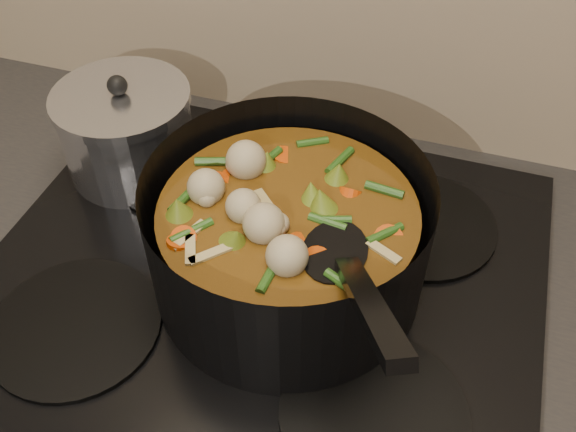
% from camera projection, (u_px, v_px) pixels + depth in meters
% --- Properties ---
extents(stovetop, '(0.62, 0.54, 0.03)m').
position_uv_depth(stovetop, '(261.00, 278.00, 0.73)').
color(stovetop, black).
rests_on(stovetop, counter).
extents(stockpot, '(0.35, 0.39, 0.22)m').
position_uv_depth(stockpot, '(288.00, 239.00, 0.67)').
color(stockpot, black).
rests_on(stockpot, stovetop).
extents(saucepan, '(0.17, 0.17, 0.14)m').
position_uv_depth(saucepan, '(128.00, 131.00, 0.81)').
color(saucepan, silver).
rests_on(saucepan, stovetop).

